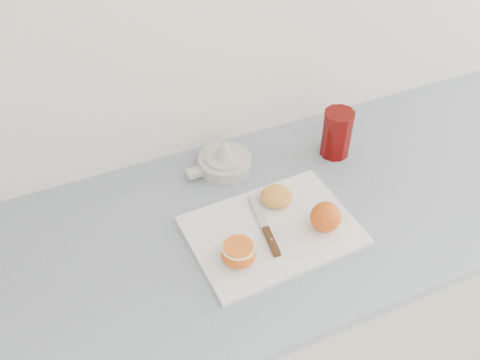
# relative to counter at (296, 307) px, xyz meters

# --- Properties ---
(counter) EXTENTS (2.56, 0.64, 0.89)m
(counter) POSITION_rel_counter_xyz_m (0.00, 0.00, 0.00)
(counter) COLOR beige
(counter) RESTS_ON ground
(cutting_board) EXTENTS (0.38, 0.28, 0.01)m
(cutting_board) POSITION_rel_counter_xyz_m (-0.12, -0.05, 0.45)
(cutting_board) COLOR white
(cutting_board) RESTS_ON counter
(whole_orange) EXTENTS (0.07, 0.07, 0.07)m
(whole_orange) POSITION_rel_counter_xyz_m (-0.02, -0.09, 0.49)
(whole_orange) COLOR #DE4712
(whole_orange) RESTS_ON cutting_board
(half_orange) EXTENTS (0.07, 0.07, 0.05)m
(half_orange) POSITION_rel_counter_xyz_m (-0.23, -0.10, 0.48)
(half_orange) COLOR #DE4712
(half_orange) RESTS_ON cutting_board
(squeezed_shell) EXTENTS (0.08, 0.08, 0.03)m
(squeezed_shell) POSITION_rel_counter_xyz_m (-0.08, 0.02, 0.47)
(squeezed_shell) COLOR orange
(squeezed_shell) RESTS_ON cutting_board
(paring_knife) EXTENTS (0.04, 0.19, 0.01)m
(paring_knife) POSITION_rel_counter_xyz_m (-0.14, -0.07, 0.46)
(paring_knife) COLOR #462C0F
(paring_knife) RESTS_ON cutting_board
(citrus_juicer) EXTENTS (0.17, 0.14, 0.09)m
(citrus_juicer) POSITION_rel_counter_xyz_m (-0.14, 0.19, 0.47)
(citrus_juicer) COLOR beige
(citrus_juicer) RESTS_ON counter
(red_tumbler) EXTENTS (0.08, 0.08, 0.13)m
(red_tumbler) POSITION_rel_counter_xyz_m (0.15, 0.13, 0.50)
(red_tumbler) COLOR #5C0302
(red_tumbler) RESTS_ON counter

